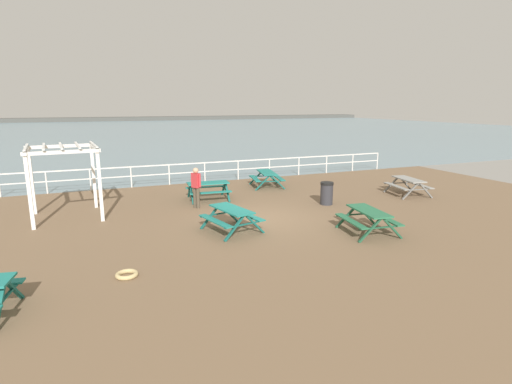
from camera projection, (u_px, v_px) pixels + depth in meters
The scene contains 13 objects.
ground_plane at pixel (261, 221), 14.83m from camera, with size 30.00×24.00×0.20m, color brown.
sea_band at pixel (129, 131), 62.47m from camera, with size 142.00×90.00×0.01m, color gray.
distant_shoreline at pixel (113, 121), 101.33m from camera, with size 142.00×6.00×1.80m, color #4C4C47.
seaward_railing at pixel (205, 168), 21.65m from camera, with size 23.07×0.07×1.08m.
picnic_table_near_left at pixel (408, 183), 18.56m from camera, with size 1.79×2.03×0.80m.
picnic_table_near_right at pixel (267, 175), 20.43m from camera, with size 1.82×2.05×0.80m.
picnic_table_mid_centre at pixel (232, 214), 13.28m from camera, with size 1.87×2.09×0.80m.
picnic_table_far_left at pixel (369, 216), 13.07m from camera, with size 1.74×1.98×0.80m.
picnic_table_far_right at pixel (208, 187), 17.67m from camera, with size 1.92×1.68×0.80m.
visitor at pixel (196, 185), 16.15m from camera, with size 0.36×0.47×1.66m.
lattice_pergola at pixel (63, 164), 14.57m from camera, with size 2.62×2.74×2.70m.
litter_bin at pixel (327, 193), 16.84m from camera, with size 0.55×0.55×0.95m.
rope_coil at pixel (127, 275), 9.83m from camera, with size 0.55×0.55×0.11m, color tan.
Camera 1 is at (-5.56, -13.12, 4.14)m, focal length 28.16 mm.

